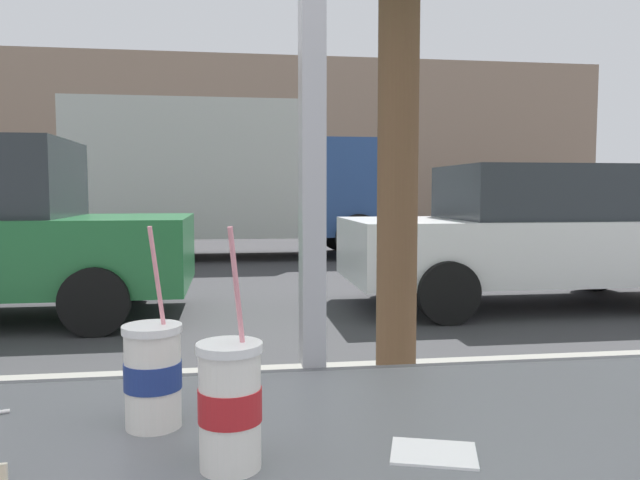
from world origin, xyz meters
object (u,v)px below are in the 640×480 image
(soda_cup_left, at_px, (230,403))
(box_truck, at_px, (231,176))
(soda_cup_right, at_px, (153,374))
(parked_car_white, at_px, (537,234))

(soda_cup_left, height_order, box_truck, box_truck)
(soda_cup_left, xyz_separation_m, box_truck, (0.02, 11.75, 0.58))
(soda_cup_right, distance_m, parked_car_white, 6.85)
(soda_cup_left, xyz_separation_m, parked_car_white, (3.54, 5.95, -0.22))
(soda_cup_right, xyz_separation_m, parked_car_white, (3.66, 5.78, -0.21))
(soda_cup_right, relative_size, box_truck, 0.05)
(box_truck, bearing_deg, parked_car_white, -58.73)
(soda_cup_right, xyz_separation_m, box_truck, (0.14, 11.59, 0.59))
(parked_car_white, distance_m, box_truck, 6.84)
(parked_car_white, bearing_deg, soda_cup_right, -122.33)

